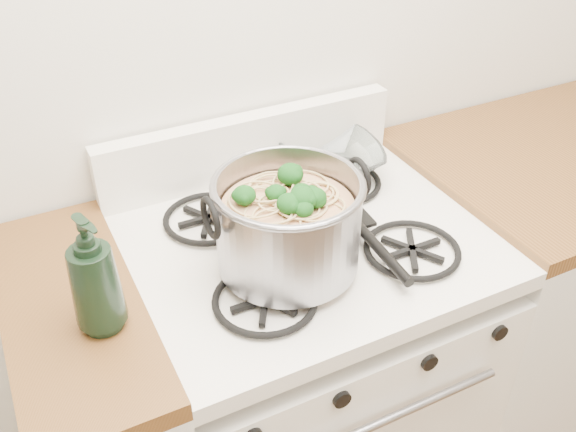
{
  "coord_description": "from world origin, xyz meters",
  "views": [
    {
      "loc": [
        -0.54,
        0.29,
        1.74
      ],
      "look_at": [
        -0.09,
        1.18,
        1.04
      ],
      "focal_mm": 40.0,
      "sensor_mm": 36.0,
      "label": 1
    }
  ],
  "objects_px": {
    "spatula": "(347,213)",
    "bottle": "(93,275)",
    "glass_bowl": "(331,164)",
    "stock_pot": "(288,225)",
    "gas_range": "(304,381)"
  },
  "relations": [
    {
      "from": "gas_range",
      "to": "bottle",
      "type": "relative_size",
      "value": 3.94
    },
    {
      "from": "gas_range",
      "to": "spatula",
      "type": "xyz_separation_m",
      "value": [
        0.1,
        0.0,
        0.5
      ]
    },
    {
      "from": "stock_pot",
      "to": "bottle",
      "type": "distance_m",
      "value": 0.37
    },
    {
      "from": "stock_pot",
      "to": "glass_bowl",
      "type": "distance_m",
      "value": 0.39
    },
    {
      "from": "gas_range",
      "to": "glass_bowl",
      "type": "bearing_deg",
      "value": 49.61
    },
    {
      "from": "stock_pot",
      "to": "spatula",
      "type": "xyz_separation_m",
      "value": [
        0.19,
        0.08,
        -0.08
      ]
    },
    {
      "from": "gas_range",
      "to": "bottle",
      "type": "distance_m",
      "value": 0.76
    },
    {
      "from": "glass_bowl",
      "to": "gas_range",
      "type": "bearing_deg",
      "value": -130.39
    },
    {
      "from": "spatula",
      "to": "glass_bowl",
      "type": "distance_m",
      "value": 0.21
    },
    {
      "from": "spatula",
      "to": "stock_pot",
      "type": "bearing_deg",
      "value": -153.46
    },
    {
      "from": "spatula",
      "to": "bottle",
      "type": "distance_m",
      "value": 0.57
    },
    {
      "from": "gas_range",
      "to": "spatula",
      "type": "relative_size",
      "value": 2.98
    },
    {
      "from": "gas_range",
      "to": "stock_pot",
      "type": "bearing_deg",
      "value": -138.26
    },
    {
      "from": "glass_bowl",
      "to": "bottle",
      "type": "height_order",
      "value": "bottle"
    },
    {
      "from": "bottle",
      "to": "spatula",
      "type": "bearing_deg",
      "value": -8.23
    }
  ]
}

